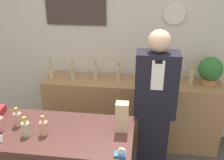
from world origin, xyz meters
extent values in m
cube|color=beige|center=(0.00, 2.00, 1.35)|extent=(5.20, 0.06, 2.70)
cube|color=#3C312C|center=(-0.53, 1.96, 1.78)|extent=(0.79, 0.02, 0.40)
cylinder|color=beige|center=(0.71, 1.95, 1.74)|extent=(0.26, 0.03, 0.26)
cube|color=#9E754C|center=(0.23, 1.72, 0.46)|extent=(2.30, 0.44, 0.91)
cube|color=#4C2A25|center=(-0.40, 0.51, 0.91)|extent=(1.43, 0.65, 0.04)
cube|color=black|center=(0.51, 1.15, 0.40)|extent=(0.33, 0.26, 0.80)
cube|color=black|center=(0.51, 1.15, 1.14)|extent=(0.43, 0.26, 0.69)
cube|color=white|center=(0.51, 1.02, 1.29)|extent=(0.12, 0.01, 0.30)
cube|color=black|center=(0.51, 1.02, 1.43)|extent=(0.07, 0.01, 0.03)
sphere|color=#DBB293|center=(0.51, 1.15, 1.60)|extent=(0.22, 0.22, 0.22)
cylinder|color=#B27047|center=(1.19, 1.75, 0.96)|extent=(0.18, 0.18, 0.09)
sphere|color=#2D6B2D|center=(1.19, 1.75, 1.12)|extent=(0.29, 0.29, 0.29)
cube|color=tan|center=(0.21, 0.60, 1.07)|extent=(0.11, 0.10, 0.27)
cube|color=#2D66A8|center=(0.23, 0.26, 0.94)|extent=(0.09, 0.06, 0.02)
cylinder|color=silver|center=(0.24, 0.26, 0.98)|extent=(0.06, 0.02, 0.06)
cylinder|color=tan|center=(-0.85, 0.46, 0.99)|extent=(0.07, 0.07, 0.12)
cylinder|color=tan|center=(-0.73, 0.55, 0.99)|extent=(0.07, 0.07, 0.12)
cylinder|color=tan|center=(-0.73, 0.55, 1.07)|extent=(0.03, 0.03, 0.04)
cylinder|color=#B29933|center=(-0.73, 0.55, 1.10)|extent=(0.03, 0.03, 0.01)
cylinder|color=#ADAF84|center=(-0.59, 0.42, 0.99)|extent=(0.07, 0.07, 0.12)
cylinder|color=#ADAF84|center=(-0.59, 0.42, 1.07)|extent=(0.03, 0.03, 0.04)
cylinder|color=#B29933|center=(-0.59, 0.42, 1.10)|extent=(0.03, 0.03, 0.01)
cylinder|color=tan|center=(-0.44, 0.45, 0.99)|extent=(0.07, 0.07, 0.12)
cylinder|color=tan|center=(-0.44, 0.45, 1.07)|extent=(0.03, 0.03, 0.04)
cylinder|color=#B29933|center=(-0.44, 0.45, 1.10)|extent=(0.03, 0.03, 0.01)
cylinder|color=tan|center=(-0.84, 1.72, 1.00)|extent=(0.07, 0.07, 0.18)
cylinder|color=tan|center=(-0.84, 1.72, 1.12)|extent=(0.03, 0.03, 0.06)
cylinder|color=#B29933|center=(-0.84, 1.72, 1.17)|extent=(0.03, 0.03, 0.02)
cylinder|color=tan|center=(-0.54, 1.70, 1.00)|extent=(0.07, 0.07, 0.18)
cylinder|color=tan|center=(-0.54, 1.70, 1.12)|extent=(0.03, 0.03, 0.06)
cylinder|color=#B29933|center=(-0.54, 1.70, 1.17)|extent=(0.03, 0.03, 0.02)
cylinder|color=tan|center=(-0.24, 1.72, 1.00)|extent=(0.07, 0.07, 0.18)
cylinder|color=tan|center=(-0.24, 1.72, 1.12)|extent=(0.03, 0.03, 0.06)
cylinder|color=#B29933|center=(-0.24, 1.72, 1.17)|extent=(0.03, 0.03, 0.02)
cylinder|color=tan|center=(0.06, 1.71, 1.00)|extent=(0.07, 0.07, 0.18)
cylinder|color=tan|center=(0.06, 1.71, 1.12)|extent=(0.03, 0.03, 0.06)
cylinder|color=#B29933|center=(0.06, 1.71, 1.17)|extent=(0.03, 0.03, 0.02)
cylinder|color=tan|center=(0.36, 1.72, 1.00)|extent=(0.07, 0.07, 0.18)
cylinder|color=tan|center=(0.36, 1.72, 1.12)|extent=(0.03, 0.03, 0.06)
cylinder|color=#B29933|center=(0.36, 1.72, 1.17)|extent=(0.03, 0.03, 0.02)
cylinder|color=tan|center=(0.67, 1.71, 1.00)|extent=(0.07, 0.07, 0.18)
cylinder|color=tan|center=(0.67, 1.71, 1.12)|extent=(0.03, 0.03, 0.06)
cylinder|color=#B29933|center=(0.67, 1.71, 1.17)|extent=(0.03, 0.03, 0.02)
cylinder|color=tan|center=(0.97, 1.74, 1.00)|extent=(0.07, 0.07, 0.18)
cylinder|color=tan|center=(0.97, 1.74, 1.12)|extent=(0.03, 0.03, 0.06)
cylinder|color=#B29933|center=(0.97, 1.74, 1.17)|extent=(0.03, 0.03, 0.02)
camera|label=1|loc=(0.36, -1.24, 2.20)|focal=40.00mm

